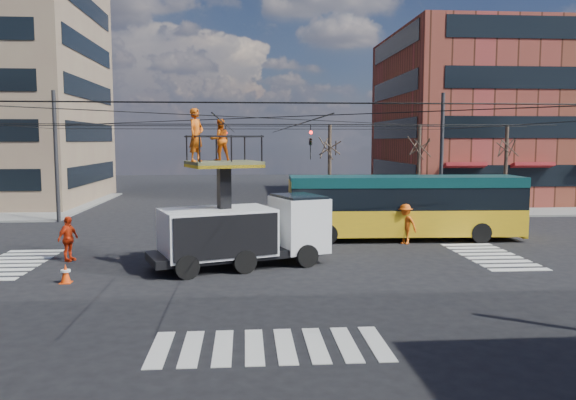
# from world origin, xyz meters

# --- Properties ---
(ground) EXTENTS (120.00, 120.00, 0.00)m
(ground) POSITION_xyz_m (0.00, 0.00, 0.00)
(ground) COLOR black
(ground) RESTS_ON ground
(sidewalk_ne) EXTENTS (18.00, 18.00, 0.12)m
(sidewalk_ne) POSITION_xyz_m (21.00, 21.00, 0.06)
(sidewalk_ne) COLOR slate
(sidewalk_ne) RESTS_ON ground
(crosswalks) EXTENTS (22.40, 22.40, 0.02)m
(crosswalks) POSITION_xyz_m (0.00, 0.00, 0.01)
(crosswalks) COLOR silver
(crosswalks) RESTS_ON ground
(building_ne) EXTENTS (20.06, 16.06, 14.00)m
(building_ne) POSITION_xyz_m (21.98, 23.98, 7.00)
(building_ne) COLOR brown
(building_ne) RESTS_ON ground
(overhead_network) EXTENTS (24.24, 24.24, 8.00)m
(overhead_network) POSITION_xyz_m (-0.07, 0.40, 4.29)
(overhead_network) COLOR #2D2D30
(overhead_network) RESTS_ON ground
(tree_a) EXTENTS (2.00, 2.00, 6.00)m
(tree_a) POSITION_xyz_m (5.00, 13.50, 4.63)
(tree_a) COLOR #382B21
(tree_a) RESTS_ON ground
(tree_b) EXTENTS (2.00, 2.00, 6.00)m
(tree_b) POSITION_xyz_m (11.00, 13.50, 4.63)
(tree_b) COLOR #382B21
(tree_b) RESTS_ON ground
(tree_c) EXTENTS (2.00, 2.00, 6.00)m
(tree_c) POSITION_xyz_m (17.00, 13.50, 4.63)
(tree_c) COLOR #382B21
(tree_c) RESTS_ON ground
(utility_truck) EXTENTS (7.37, 4.53, 6.16)m
(utility_truck) POSITION_xyz_m (-0.63, -1.12, 2.00)
(utility_truck) COLOR black
(utility_truck) RESTS_ON ground
(city_bus) EXTENTS (11.71, 2.99, 3.20)m
(city_bus) POSITION_xyz_m (7.44, 4.38, 1.72)
(city_bus) COLOR yellow
(city_bus) RESTS_ON ground
(traffic_cone) EXTENTS (0.36, 0.36, 0.68)m
(traffic_cone) POSITION_xyz_m (-6.86, -3.33, 0.34)
(traffic_cone) COLOR #F4410A
(traffic_cone) RESTS_ON ground
(worker_ground) EXTENTS (0.87, 1.19, 1.87)m
(worker_ground) POSITION_xyz_m (-7.88, 0.36, 0.94)
(worker_ground) COLOR red
(worker_ground) RESTS_ON ground
(flagger) EXTENTS (1.39, 1.41, 1.95)m
(flagger) POSITION_xyz_m (7.12, 3.14, 0.97)
(flagger) COLOR #ED590E
(flagger) RESTS_ON ground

